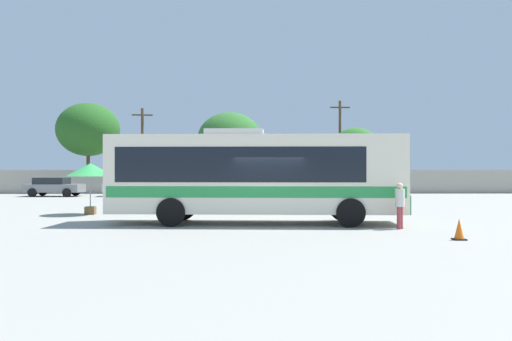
# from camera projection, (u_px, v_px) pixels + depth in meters

# --- Properties ---
(ground_plane) EXTENTS (300.00, 300.00, 0.00)m
(ground_plane) POSITION_uv_depth(u_px,v_px,m) (261.00, 206.00, 29.93)
(ground_plane) COLOR gray
(perimeter_wall) EXTENTS (80.00, 0.30, 1.96)m
(perimeter_wall) POSITION_uv_depth(u_px,v_px,m) (256.00, 182.00, 44.79)
(perimeter_wall) COLOR #9E998C
(perimeter_wall) RESTS_ON ground_plane
(coach_bus_cream_green) EXTENTS (11.20, 3.18, 3.59)m
(coach_bus_cream_green) POSITION_uv_depth(u_px,v_px,m) (253.00, 173.00, 20.45)
(coach_bus_cream_green) COLOR silver
(coach_bus_cream_green) RESTS_ON ground_plane
(attendant_by_bus_door) EXTENTS (0.46, 0.46, 1.61)m
(attendant_by_bus_door) POSITION_uv_depth(u_px,v_px,m) (400.00, 203.00, 18.56)
(attendant_by_bus_door) COLOR #99383D
(attendant_by_bus_door) RESTS_ON ground_plane
(vendor_umbrella_near_gate_green) EXTENTS (2.15, 2.15, 2.34)m
(vendor_umbrella_near_gate_green) POSITION_uv_depth(u_px,v_px,m) (90.00, 171.00, 24.40)
(vendor_umbrella_near_gate_green) COLOR gray
(vendor_umbrella_near_gate_green) RESTS_ON ground_plane
(parked_car_leftmost_grey) EXTENTS (4.25, 2.16, 1.41)m
(parked_car_leftmost_grey) POSITION_uv_depth(u_px,v_px,m) (54.00, 186.00, 40.15)
(parked_car_leftmost_grey) COLOR slate
(parked_car_leftmost_grey) RESTS_ON ground_plane
(parked_car_second_silver) EXTENTS (4.45, 2.19, 1.49)m
(parked_car_second_silver) POSITION_uv_depth(u_px,v_px,m) (133.00, 186.00, 40.27)
(parked_car_second_silver) COLOR #B7BABF
(parked_car_second_silver) RESTS_ON ground_plane
(parked_car_third_maroon) EXTENTS (4.12, 2.09, 1.45)m
(parked_car_third_maroon) POSITION_uv_depth(u_px,v_px,m) (224.00, 186.00, 40.21)
(parked_car_third_maroon) COLOR maroon
(parked_car_third_maroon) RESTS_ON ground_plane
(utility_pole_near) EXTENTS (1.80, 0.34, 7.40)m
(utility_pole_near) POSITION_uv_depth(u_px,v_px,m) (142.00, 148.00, 47.08)
(utility_pole_near) COLOR #4C3823
(utility_pole_near) RESTS_ON ground_plane
(utility_pole_far) EXTENTS (1.80, 0.24, 8.24)m
(utility_pole_far) POSITION_uv_depth(u_px,v_px,m) (340.00, 144.00, 48.57)
(utility_pole_far) COLOR #4C3823
(utility_pole_far) RESTS_ON ground_plane
(roadside_tree_left) EXTENTS (5.56, 5.56, 7.92)m
(roadside_tree_left) POSITION_uv_depth(u_px,v_px,m) (88.00, 130.00, 47.62)
(roadside_tree_left) COLOR brown
(roadside_tree_left) RESTS_ON ground_plane
(roadside_tree_midleft) EXTENTS (5.86, 5.86, 7.17)m
(roadside_tree_midleft) POSITION_uv_depth(u_px,v_px,m) (230.00, 140.00, 48.34)
(roadside_tree_midleft) COLOR brown
(roadside_tree_midleft) RESTS_ON ground_plane
(roadside_tree_midright) EXTENTS (4.08, 4.08, 5.72)m
(roadside_tree_midright) POSITION_uv_depth(u_px,v_px,m) (356.00, 147.00, 47.35)
(roadside_tree_midright) COLOR brown
(roadside_tree_midright) RESTS_ON ground_plane
(traffic_cone_on_apron) EXTENTS (0.36, 0.36, 0.64)m
(traffic_cone_on_apron) POSITION_uv_depth(u_px,v_px,m) (459.00, 229.00, 15.74)
(traffic_cone_on_apron) COLOR black
(traffic_cone_on_apron) RESTS_ON ground_plane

